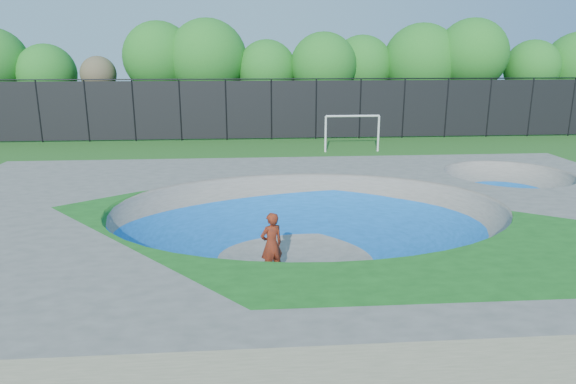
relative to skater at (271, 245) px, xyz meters
name	(u,v)px	position (x,y,z in m)	size (l,w,h in m)	color
ground	(308,257)	(1.08, 1.21, -0.85)	(120.00, 120.00, 0.00)	#1E5417
skate_deck	(308,232)	(1.08, 1.21, -0.10)	(22.00, 14.00, 1.50)	gray
skater	(271,245)	(0.00, 0.00, 0.00)	(0.62, 0.41, 1.70)	red
skateboard	(272,275)	(0.00, 0.00, -0.82)	(0.78, 0.22, 0.05)	black
soccer_goal	(352,126)	(5.57, 17.30, 0.65)	(3.26, 0.12, 2.15)	silver
fence	(271,108)	(1.08, 22.21, 1.25)	(48.09, 0.09, 4.04)	black
treeline	(298,64)	(3.35, 27.54, 4.05)	(52.34, 7.04, 8.24)	#4D3B26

